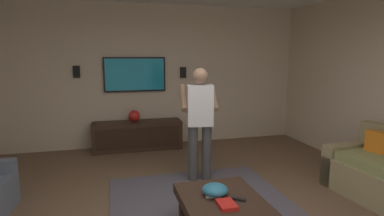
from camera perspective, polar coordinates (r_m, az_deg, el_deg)
wall_back_tv at (r=6.43m, az=-6.85°, el=5.79°), size 0.10×6.22×2.81m
coffee_table at (r=3.32m, az=5.49°, el=-17.63°), size 1.00×0.80×0.40m
media_console at (r=6.23m, az=-9.82°, el=-4.92°), size 0.45×1.70×0.55m
tv at (r=6.29m, az=-10.31°, el=6.01°), size 0.05×1.20×0.67m
person_standing at (r=4.51m, az=1.43°, el=-1.73°), size 0.59×0.60×1.64m
bowl at (r=3.31m, az=4.21°, el=-14.56°), size 0.26×0.26×0.12m
remote_white at (r=3.29m, az=3.85°, el=-15.65°), size 0.06×0.15×0.02m
remote_black at (r=3.26m, az=8.34°, el=-16.01°), size 0.13×0.14×0.02m
book at (r=3.12m, az=6.29°, el=-17.01°), size 0.22×0.16×0.04m
vase_round at (r=6.17m, az=-10.43°, el=-1.42°), size 0.22×0.22×0.22m
wall_speaker_left at (r=6.45m, az=-1.62°, el=6.47°), size 0.06×0.12×0.22m
wall_speaker_right at (r=6.31m, az=-20.19°, el=6.22°), size 0.06×0.12×0.22m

